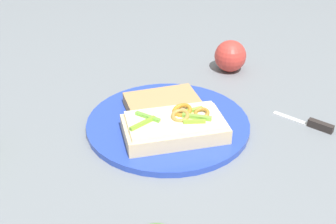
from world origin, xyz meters
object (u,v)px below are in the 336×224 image
at_px(bread_slice_side, 162,103).
at_px(apple_1, 230,56).
at_px(plate, 168,124).
at_px(knife, 312,124).
at_px(sandwich, 175,127).

height_order(bread_slice_side, apple_1, apple_1).
height_order(plate, knife, knife).
bearing_deg(knife, plate, 38.57).
height_order(bread_slice_side, knife, bread_slice_side).
xyz_separation_m(bread_slice_side, apple_1, (0.14, 0.21, 0.01)).
distance_m(sandwich, bread_slice_side, 0.10).
distance_m(plate, knife, 0.28).
xyz_separation_m(plate, knife, (0.28, 0.02, 0.00)).
xyz_separation_m(plate, apple_1, (0.13, 0.26, 0.03)).
xyz_separation_m(plate, bread_slice_side, (-0.02, 0.05, 0.02)).
bearing_deg(bread_slice_side, plate, 86.53).
bearing_deg(knife, bread_slice_side, 29.05).
xyz_separation_m(apple_1, knife, (0.15, -0.23, -0.03)).
bearing_deg(apple_1, plate, -116.36).
distance_m(bread_slice_side, knife, 0.29).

